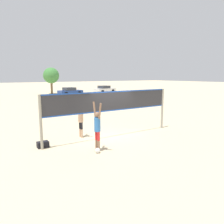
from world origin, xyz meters
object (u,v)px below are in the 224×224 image
at_px(volleyball_net, 112,105).
at_px(player_blocker, 81,118).
at_px(parked_car_far, 105,90).
at_px(volleyball, 98,150).
at_px(player_spiker, 97,126).
at_px(tree_left_cluster, 51,76).
at_px(parked_car_near, 70,92).
at_px(gear_bag, 43,145).

bearing_deg(volleyball_net, player_blocker, 149.94).
bearing_deg(parked_car_far, volleyball, -133.04).
bearing_deg(player_spiker, volleyball_net, -49.04).
xyz_separation_m(volleyball, tree_left_cluster, (8.17, 31.67, 3.17)).
bearing_deg(volleyball, player_spiker, 61.03).
relative_size(player_blocker, parked_car_far, 0.45).
relative_size(player_blocker, tree_left_cluster, 0.44).
bearing_deg(parked_car_near, tree_left_cluster, 107.78).
bearing_deg(player_blocker, tree_left_cluster, 165.10).
xyz_separation_m(volleyball_net, tree_left_cluster, (6.25, 29.87, 1.53)).
distance_m(player_spiker, player_blocker, 2.41).
relative_size(volleyball_net, gear_bag, 15.05).
height_order(volleyball, parked_car_near, parked_car_near).
bearing_deg(gear_bag, volleyball, -48.76).
height_order(player_spiker, gear_bag, player_spiker).
bearing_deg(player_blocker, volleyball_net, 59.94).
distance_m(volleyball, parked_car_near, 29.13).
height_order(volleyball_net, player_blocker, volleyball_net).
bearing_deg(volleyball_net, gear_bag, 176.28).
xyz_separation_m(volleyball, parked_car_near, (9.98, 27.36, 0.48)).
xyz_separation_m(gear_bag, tree_left_cluster, (9.96, 29.63, 3.14)).
relative_size(volleyball, gear_bag, 0.43).
distance_m(parked_car_far, tree_left_cluster, 10.23).
height_order(player_spiker, player_blocker, player_spiker).
bearing_deg(tree_left_cluster, parked_car_near, -67.26).
xyz_separation_m(volleyball_net, player_spiker, (-1.78, -1.54, -0.60)).
bearing_deg(volleyball_net, player_spiker, -139.04).
distance_m(player_blocker, tree_left_cluster, 30.11).
xyz_separation_m(player_spiker, gear_bag, (-1.94, 1.78, -1.02)).
height_order(volleyball, tree_left_cluster, tree_left_cluster).
bearing_deg(player_spiker, volleyball, 151.03).
relative_size(volleyball_net, parked_car_near, 1.87).
height_order(gear_bag, parked_car_far, parked_car_far).
distance_m(player_blocker, volleyball, 2.86).
bearing_deg(gear_bag, tree_left_cluster, 71.41).
bearing_deg(parked_car_near, volleyball, -115.00).
bearing_deg(volleyball_net, volleyball, -136.82).
distance_m(volleyball_net, player_blocker, 1.83).
relative_size(player_spiker, gear_bag, 4.24).
distance_m(volleyball_net, volleyball, 3.11).
distance_m(gear_bag, tree_left_cluster, 31.41).
distance_m(volleyball_net, parked_car_far, 30.68).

